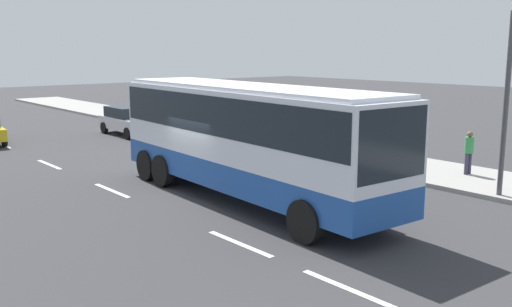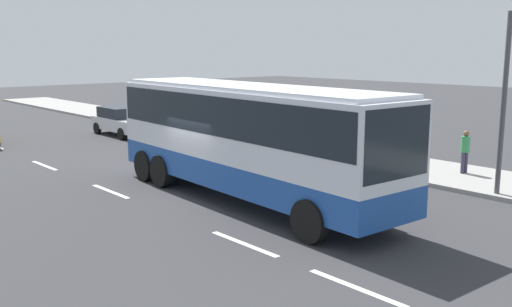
# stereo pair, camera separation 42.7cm
# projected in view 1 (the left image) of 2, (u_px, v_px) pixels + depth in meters

# --- Properties ---
(ground_plane) EXTENTS (120.00, 120.00, 0.00)m
(ground_plane) POSITION_uv_depth(u_px,v_px,m) (208.00, 195.00, 18.59)
(ground_plane) COLOR #333335
(sidewalk_curb) EXTENTS (80.00, 4.00, 0.15)m
(sidewalk_curb) POSITION_uv_depth(u_px,v_px,m) (371.00, 161.00, 23.85)
(sidewalk_curb) COLOR gray
(sidewalk_curb) RESTS_ON ground_plane
(lane_centreline) EXTENTS (41.06, 0.16, 0.01)m
(lane_centreline) POSITION_uv_depth(u_px,v_px,m) (302.00, 269.00, 12.25)
(lane_centreline) COLOR white
(lane_centreline) RESTS_ON ground_plane
(coach_bus) EXTENTS (11.48, 3.22, 3.61)m
(coach_bus) POSITION_uv_depth(u_px,v_px,m) (247.00, 130.00, 17.44)
(coach_bus) COLOR #1E4C9E
(coach_bus) RESTS_ON ground_plane
(car_silver_hatch) EXTENTS (4.24, 1.97, 1.54)m
(car_silver_hatch) POSITION_uv_depth(u_px,v_px,m) (129.00, 120.00, 31.52)
(car_silver_hatch) COLOR silver
(car_silver_hatch) RESTS_ON ground_plane
(pedestrian_near_curb) EXTENTS (0.32, 0.32, 1.59)m
(pedestrian_near_curb) POSITION_uv_depth(u_px,v_px,m) (469.00, 150.00, 20.77)
(pedestrian_near_curb) COLOR #38334C
(pedestrian_near_curb) RESTS_ON sidewalk_curb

